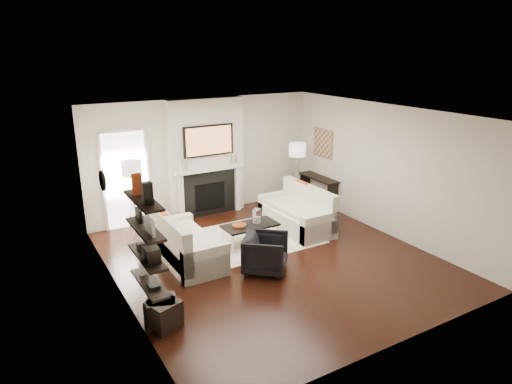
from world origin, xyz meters
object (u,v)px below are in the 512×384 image
lamp_right_shade (297,150)px  armchair (266,252)px  coffee_table (250,225)px  loveseat_right_base (296,220)px  lamp_left_shade (132,168)px  loveseat_left_base (188,250)px  ottoman_near (162,311)px

lamp_right_shade → armchair: bearing=-133.9°
coffee_table → lamp_right_shade: lamp_right_shade is taller
loveseat_right_base → lamp_right_shade: size_ratio=4.50×
loveseat_right_base → lamp_left_shade: bearing=155.6°
loveseat_left_base → ottoman_near: loveseat_left_base is taller
lamp_left_shade → lamp_right_shade: 3.91m
coffee_table → ottoman_near: (-2.45, -1.77, -0.20)m
loveseat_left_base → lamp_right_shade: (3.44, 1.44, 1.24)m
armchair → lamp_left_shade: size_ratio=1.85×
coffee_table → loveseat_left_base: bearing=-176.5°
loveseat_left_base → lamp_left_shade: 2.15m
loveseat_left_base → lamp_left_shade: lamp_left_shade is taller
armchair → lamp_left_shade: lamp_left_shade is taller
loveseat_left_base → coffee_table: 1.39m
loveseat_left_base → coffee_table: bearing=3.5°
loveseat_right_base → lamp_left_shade: 3.61m
loveseat_right_base → lamp_right_shade: lamp_right_shade is taller
lamp_right_shade → ottoman_near: size_ratio=1.00×
lamp_left_shade → loveseat_left_base: bearing=-74.6°
coffee_table → lamp_left_shade: lamp_left_shade is taller
loveseat_left_base → lamp_left_shade: bearing=105.4°
loveseat_right_base → lamp_right_shade: 1.88m
lamp_right_shade → coffee_table: bearing=-146.7°
armchair → lamp_right_shade: size_ratio=1.85×
coffee_table → lamp_left_shade: (-1.83, 1.60, 1.05)m
lamp_left_shade → loveseat_right_base: bearing=-24.4°
loveseat_right_base → ottoman_near: 4.20m
armchair → ottoman_near: 2.22m
armchair → ottoman_near: (-2.12, -0.63, -0.17)m
loveseat_right_base → ottoman_near: bearing=-152.0°
lamp_right_shade → ottoman_near: 5.64m
lamp_left_shade → lamp_right_shade: size_ratio=1.00×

